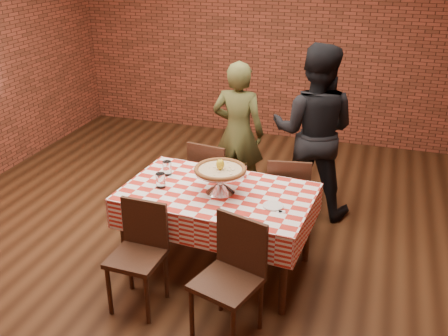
{
  "coord_description": "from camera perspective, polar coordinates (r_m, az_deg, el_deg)",
  "views": [
    {
      "loc": [
        1.67,
        -4.0,
        2.71
      ],
      "look_at": [
        0.47,
        -0.31,
        0.93
      ],
      "focal_mm": 40.83,
      "sensor_mm": 36.0,
      "label": 1
    }
  ],
  "objects": [
    {
      "name": "water_glass_left",
      "position": [
        4.34,
        -7.11,
        -1.39
      ],
      "size": [
        0.09,
        0.09,
        0.13
      ],
      "primitive_type": "cylinder",
      "rotation": [
        0.0,
        0.0,
        -0.07
      ],
      "color": "white",
      "rests_on": "tablecloth"
    },
    {
      "name": "side_plate",
      "position": [
        4.05,
        5.52,
        -4.24
      ],
      "size": [
        0.18,
        0.18,
        0.01
      ],
      "primitive_type": "cylinder",
      "rotation": [
        0.0,
        0.0,
        -0.07
      ],
      "color": "white",
      "rests_on": "tablecloth"
    },
    {
      "name": "pizza_stand",
      "position": [
        4.21,
        -0.42,
        -1.49
      ],
      "size": [
        0.56,
        0.56,
        0.19
      ],
      "primitive_type": null,
      "rotation": [
        0.0,
        0.0,
        -0.34
      ],
      "color": "silver",
      "rests_on": "tablecloth"
    },
    {
      "name": "chair_far_right",
      "position": [
        4.91,
        7.15,
        -3.13
      ],
      "size": [
        0.46,
        0.46,
        0.88
      ],
      "primitive_type": null,
      "rotation": [
        0.0,
        0.0,
        3.32
      ],
      "color": "#3A2113",
      "rests_on": "ground"
    },
    {
      "name": "back_wall",
      "position": [
        7.31,
        4.63,
        14.59
      ],
      "size": [
        5.5,
        0.0,
        5.5
      ],
      "primitive_type": "plane",
      "rotation": [
        1.57,
        0.0,
        0.0
      ],
      "color": "brown",
      "rests_on": "ground"
    },
    {
      "name": "chair_near_right",
      "position": [
        3.72,
        0.28,
        -12.76
      ],
      "size": [
        0.53,
        0.53,
        0.9
      ],
      "primitive_type": null,
      "rotation": [
        0.0,
        0.0,
        -0.3
      ],
      "color": "#3A2113",
      "rests_on": "ground"
    },
    {
      "name": "diner_olive",
      "position": [
        5.48,
        1.6,
        3.96
      ],
      "size": [
        0.57,
        0.38,
        1.56
      ],
      "primitive_type": "imported",
      "rotation": [
        0.0,
        0.0,
        3.15
      ],
      "color": "#4D5027",
      "rests_on": "ground"
    },
    {
      "name": "sweetener_packet_a",
      "position": [
        3.98,
        6.51,
        -4.88
      ],
      "size": [
        0.06,
        0.05,
        0.0
      ],
      "primitive_type": "cube",
      "rotation": [
        0.0,
        0.0,
        0.31
      ],
      "color": "white",
      "rests_on": "tablecloth"
    },
    {
      "name": "table",
      "position": [
        4.45,
        -0.7,
        -6.99
      ],
      "size": [
        1.62,
        1.04,
        0.75
      ],
      "primitive_type": "cube",
      "rotation": [
        0.0,
        0.0,
        -0.07
      ],
      "color": "#3A2113",
      "rests_on": "ground"
    },
    {
      "name": "lemon",
      "position": [
        4.15,
        -0.43,
        0.41
      ],
      "size": [
        0.09,
        0.09,
        0.09
      ],
      "primitive_type": "ellipsoid",
      "rotation": [
        0.0,
        0.0,
        -0.34
      ],
      "color": "yellow",
      "rests_on": "pizza"
    },
    {
      "name": "diner_black",
      "position": [
        5.25,
        10.0,
        4.01
      ],
      "size": [
        0.87,
        0.68,
        1.79
      ],
      "primitive_type": "imported",
      "rotation": [
        0.0,
        0.0,
        3.14
      ],
      "color": "black",
      "rests_on": "ground"
    },
    {
      "name": "pizza",
      "position": [
        4.17,
        -0.42,
        -0.22
      ],
      "size": [
        0.55,
        0.55,
        0.03
      ],
      "primitive_type": "cylinder",
      "rotation": [
        0.0,
        0.0,
        -0.34
      ],
      "color": "beige",
      "rests_on": "pizza_stand"
    },
    {
      "name": "sweetener_packet_b",
      "position": [
        3.98,
        6.18,
        -4.85
      ],
      "size": [
        0.06,
        0.05,
        0.0
      ],
      "primitive_type": "cube",
      "rotation": [
        0.0,
        0.0,
        -0.48
      ],
      "color": "white",
      "rests_on": "tablecloth"
    },
    {
      "name": "tablecloth",
      "position": [
        4.33,
        -0.72,
        -4.19
      ],
      "size": [
        1.66,
        1.08,
        0.27
      ],
      "primitive_type": null,
      "rotation": [
        0.0,
        0.0,
        -0.07
      ],
      "color": "red",
      "rests_on": "table"
    },
    {
      "name": "chair_near_left",
      "position": [
        4.04,
        -9.79,
        -10.1
      ],
      "size": [
        0.4,
        0.4,
        0.86
      ],
      "primitive_type": null,
      "rotation": [
        0.0,
        0.0,
        -0.03
      ],
      "color": "#3A2113",
      "rests_on": "ground"
    },
    {
      "name": "chair_far_left",
      "position": [
        5.2,
        -1.06,
        -1.28
      ],
      "size": [
        0.45,
        0.45,
        0.88
      ],
      "primitive_type": null,
      "rotation": [
        0.0,
        0.0,
        3.01
      ],
      "color": "#3A2113",
      "rests_on": "ground"
    },
    {
      "name": "condiment_caddy",
      "position": [
        4.49,
        2.0,
        -0.28
      ],
      "size": [
        0.1,
        0.09,
        0.12
      ],
      "primitive_type": "cube",
      "rotation": [
        0.0,
        0.0,
        0.26
      ],
      "color": "silver",
      "rests_on": "tablecloth"
    },
    {
      "name": "water_glass_right",
      "position": [
        4.56,
        -6.39,
        -0.0
      ],
      "size": [
        0.09,
        0.09,
        0.13
      ],
      "primitive_type": "cylinder",
      "rotation": [
        0.0,
        0.0,
        -0.07
      ],
      "color": "white",
      "rests_on": "tablecloth"
    },
    {
      "name": "ground",
      "position": [
        5.11,
        -4.01,
        -7.48
      ],
      "size": [
        6.0,
        6.0,
        0.0
      ],
      "primitive_type": "plane",
      "color": "black",
      "rests_on": "ground"
    }
  ]
}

